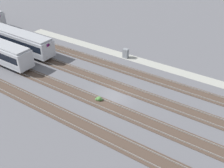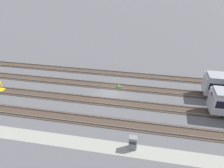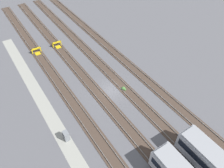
# 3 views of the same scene
# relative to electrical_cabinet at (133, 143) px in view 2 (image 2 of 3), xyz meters

# --- Properties ---
(ground_plane) EXTENTS (400.00, 400.00, 0.00)m
(ground_plane) POSITION_rel_electrical_cabinet_xyz_m (-4.71, 10.64, -0.80)
(ground_plane) COLOR #5B5B60
(service_walkway) EXTENTS (54.00, 2.00, 0.01)m
(service_walkway) POSITION_rel_electrical_cabinet_xyz_m (-4.71, -0.41, -0.80)
(service_walkway) COLOR #9E9E93
(service_walkway) RESTS_ON ground
(rail_track_nearest) EXTENTS (90.00, 2.24, 0.21)m
(rail_track_nearest) POSITION_rel_electrical_cabinet_xyz_m (-4.71, 3.73, -0.76)
(rail_track_nearest) COLOR #47382D
(rail_track_nearest) RESTS_ON ground
(rail_track_near_inner) EXTENTS (90.00, 2.24, 0.21)m
(rail_track_near_inner) POSITION_rel_electrical_cabinet_xyz_m (-4.71, 8.34, -0.76)
(rail_track_near_inner) COLOR #47382D
(rail_track_near_inner) RESTS_ON ground
(rail_track_middle) EXTENTS (90.00, 2.24, 0.21)m
(rail_track_middle) POSITION_rel_electrical_cabinet_xyz_m (-4.71, 12.94, -0.76)
(rail_track_middle) COLOR #47382D
(rail_track_middle) RESTS_ON ground
(rail_track_far_inner) EXTENTS (90.00, 2.24, 0.21)m
(rail_track_far_inner) POSITION_rel_electrical_cabinet_xyz_m (-4.71, 17.55, -0.76)
(rail_track_far_inner) COLOR #47382D
(rail_track_far_inner) RESTS_ON ground
(electrical_cabinet) EXTENTS (0.90, 0.73, 1.60)m
(electrical_cabinet) POSITION_rel_electrical_cabinet_xyz_m (0.00, 0.00, 0.00)
(electrical_cabinet) COLOR gray
(electrical_cabinet) RESTS_ON ground
(weed_clump) EXTENTS (0.92, 0.70, 0.64)m
(weed_clump) POSITION_rel_electrical_cabinet_xyz_m (-3.66, 12.59, -0.56)
(weed_clump) COLOR #4C7F3D
(weed_clump) RESTS_ON ground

